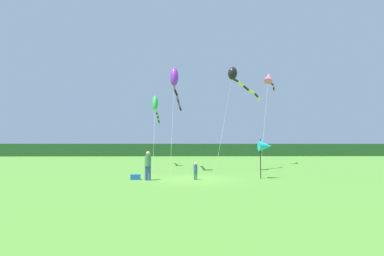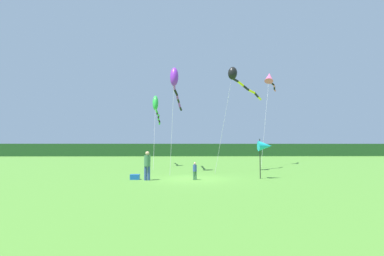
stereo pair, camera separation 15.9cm
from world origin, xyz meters
name	(u,v)px [view 1 (the left image)]	position (x,y,z in m)	size (l,w,h in m)	color
ground_plane	(195,179)	(0.00, 0.00, 0.00)	(120.00, 120.00, 0.00)	#4C842D
distant_treeline	(187,150)	(0.00, 45.00, 1.39)	(108.00, 3.38, 2.78)	#234C23
person_adult	(148,164)	(-2.99, -0.67, 1.02)	(0.40, 0.40, 1.83)	#334C8C
person_child	(195,170)	(0.04, -0.53, 0.63)	(0.25, 0.25, 1.12)	#3F724C
cooler_box	(136,177)	(-3.83, -0.27, 0.17)	(0.60, 0.37, 0.34)	#1959B2
banner_flag_pole	(265,146)	(4.77, 0.08, 2.16)	(0.90, 0.70, 2.65)	black
kite_green	(156,106)	(-3.85, 12.10, 6.65)	(0.73, 9.83, 7.87)	#B2B2B2
kite_rainbow	(269,78)	(9.52, 14.33, 10.37)	(4.15, 7.56, 11.24)	#B2B2B2
kite_purple	(175,81)	(-1.52, 5.78, 7.90)	(1.00, 8.98, 9.10)	#B2B2B2
kite_black	(236,77)	(3.92, 5.76, 8.29)	(5.29, 5.35, 9.18)	#B2B2B2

